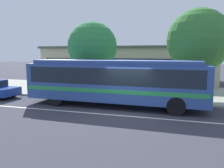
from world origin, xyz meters
TOP-DOWN VIEW (x-y plane):
  - ground_plane at (0.00, 0.00)m, footprint 120.00×120.00m
  - sidewalk_slab at (0.00, 6.57)m, footprint 60.00×8.00m
  - lane_stripe_center at (0.00, -0.80)m, footprint 56.00×0.16m
  - transit_bus at (-1.09, 1.22)m, footprint 10.98×2.69m
  - pedestrian_waiting_near_sign at (1.64, 4.05)m, footprint 0.37×0.37m
  - pedestrian_walking_along_curb at (-2.27, 3.47)m, footprint 0.47×0.47m
  - pedestrian_standing_by_tree at (0.79, 3.73)m, footprint 0.48×0.48m
  - bus_stop_sign at (2.47, 3.19)m, footprint 0.13×0.44m
  - street_tree_near_stop at (-3.95, 4.72)m, footprint 3.81×3.81m
  - street_tree_mid_block at (3.79, 4.78)m, footprint 4.29×4.29m
  - station_building at (-3.10, 14.34)m, footprint 18.56×9.05m

SIDE VIEW (x-z plane):
  - ground_plane at x=0.00m, z-range 0.00..0.00m
  - lane_stripe_center at x=0.00m, z-range 0.00..0.01m
  - sidewalk_slab at x=0.00m, z-range 0.00..0.12m
  - pedestrian_waiting_near_sign at x=1.64m, z-range 0.26..1.89m
  - pedestrian_standing_by_tree at x=0.79m, z-range 0.26..1.93m
  - pedestrian_walking_along_curb at x=-2.27m, z-range 0.26..1.97m
  - transit_bus at x=-1.09m, z-range 0.23..3.06m
  - bus_stop_sign at x=2.47m, z-range 0.48..3.08m
  - station_building at x=-3.10m, z-range 0.01..3.97m
  - street_tree_near_stop at x=-3.95m, z-range 0.98..6.51m
  - street_tree_mid_block at x=3.79m, z-range 1.03..7.17m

